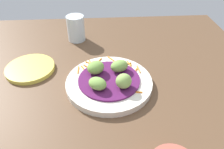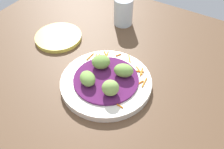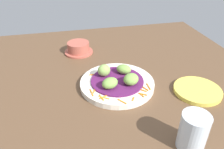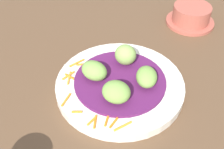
{
  "view_description": "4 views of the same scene",
  "coord_description": "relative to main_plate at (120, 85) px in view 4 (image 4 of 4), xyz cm",
  "views": [
    {
      "loc": [
        -45.99,
        -0.28,
        45.22
      ],
      "look_at": [
        3.57,
        -3.59,
        6.43
      ],
      "focal_mm": 34.53,
      "sensor_mm": 36.0,
      "label": 1
    },
    {
      "loc": [
        -37.36,
        -29.92,
        56.57
      ],
      "look_at": [
        4.43,
        -4.12,
        6.68
      ],
      "focal_mm": 40.87,
      "sensor_mm": 36.0,
      "label": 2
    },
    {
      "loc": [
        65.77,
        -18.41,
        46.88
      ],
      "look_at": [
        2.09,
        -3.89,
        5.9
      ],
      "focal_mm": 35.12,
      "sensor_mm": 36.0,
      "label": 3
    },
    {
      "loc": [
        27.08,
        31.38,
        44.34
      ],
      "look_at": [
        4.92,
        -3.86,
        5.45
      ],
      "focal_mm": 45.63,
      "sensor_mm": 36.0,
      "label": 4
    }
  ],
  "objects": [
    {
      "name": "table_surface",
      "position": [
        -3.91,
        2.45,
        -1.99
      ],
      "size": [
        110.0,
        110.0,
        2.0
      ],
      "primitive_type": "cube",
      "color": "brown",
      "rests_on": "ground"
    },
    {
      "name": "main_plate",
      "position": [
        0.0,
        0.0,
        0.0
      ],
      "size": [
        26.06,
        26.06,
        1.99
      ],
      "primitive_type": "cylinder",
      "color": "silver",
      "rests_on": "table_surface"
    },
    {
      "name": "cabbage_bed",
      "position": [
        -0.0,
        0.0,
        1.28
      ],
      "size": [
        18.54,
        18.54,
        0.57
      ],
      "primitive_type": "cylinder",
      "color": "#51194C",
      "rests_on": "main_plate"
    },
    {
      "name": "carrot_garnish",
      "position": [
        7.1,
        -0.89,
        1.19
      ],
      "size": [
        19.12,
        19.93,
        0.4
      ],
      "color": "orange",
      "rests_on": "main_plate"
    },
    {
      "name": "guac_scoop_left",
      "position": [
        -3.91,
        3.43,
        3.23
      ],
      "size": [
        6.49,
        6.8,
        3.33
      ],
      "primitive_type": "ellipsoid",
      "rotation": [
        0.0,
        0.0,
        5.66
      ],
      "color": "#759E47",
      "rests_on": "cabbage_bed"
    },
    {
      "name": "guac_scoop_center",
      "position": [
        -3.43,
        -3.91,
        3.73
      ],
      "size": [
        5.87,
        6.0,
        4.33
      ],
      "primitive_type": "ellipsoid",
      "rotation": [
        0.0,
        0.0,
        0.45
      ],
      "color": "#84A851",
      "rests_on": "cabbage_bed"
    },
    {
      "name": "guac_scoop_right",
      "position": [
        3.91,
        -3.43,
        3.37
      ],
      "size": [
        5.95,
        6.72,
        3.6
      ],
      "primitive_type": "ellipsoid",
      "rotation": [
        0.0,
        0.0,
        3.51
      ],
      "color": "#759E47",
      "rests_on": "cabbage_bed"
    },
    {
      "name": "guac_scoop_back",
      "position": [
        3.43,
        3.91,
        3.5
      ],
      "size": [
        6.9,
        7.1,
        3.87
      ],
      "primitive_type": "ellipsoid",
      "rotation": [
        0.0,
        0.0,
        2.13
      ],
      "color": "#759E47",
      "rests_on": "cabbage_bed"
    },
    {
      "name": "terracotta_bowl",
      "position": [
        -29.62,
        -10.67,
        1.33
      ],
      "size": [
        12.77,
        12.77,
        5.06
      ],
      "color": "#A85142",
      "rests_on": "table_surface"
    }
  ]
}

